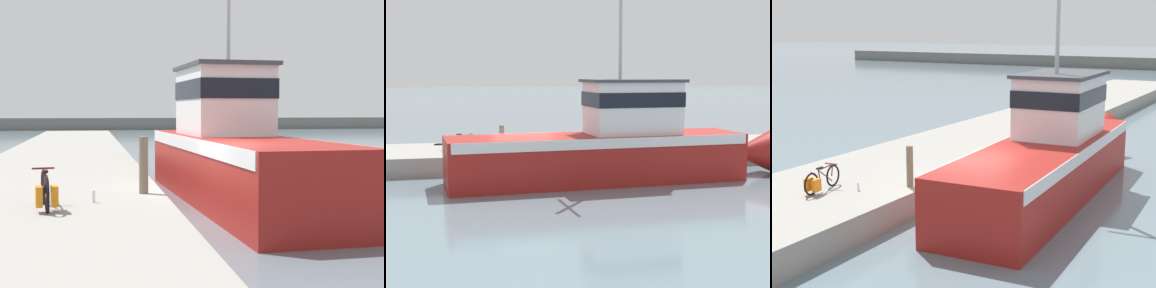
% 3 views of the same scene
% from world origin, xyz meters
% --- Properties ---
extents(ground_plane, '(320.00, 320.00, 0.00)m').
position_xyz_m(ground_plane, '(0.00, 0.00, 0.00)').
color(ground_plane, slate).
extents(dock_pier, '(5.48, 80.00, 0.84)m').
position_xyz_m(dock_pier, '(-4.07, 0.00, 0.42)').
color(dock_pier, gray).
rests_on(dock_pier, ground_plane).
extents(fishing_boat_main, '(3.60, 14.27, 10.03)m').
position_xyz_m(fishing_boat_main, '(1.23, 3.58, 1.52)').
color(fishing_boat_main, maroon).
rests_on(fishing_boat_main, ground_plane).
extents(bicycle_touring, '(0.57, 1.76, 0.75)m').
position_xyz_m(bicycle_touring, '(-3.82, -2.54, 1.18)').
color(bicycle_touring, black).
rests_on(bicycle_touring, dock_pier).
extents(mooring_post, '(0.21, 0.21, 1.29)m').
position_xyz_m(mooring_post, '(-1.79, -0.70, 1.48)').
color(mooring_post, '#756651').
rests_on(mooring_post, dock_pier).
extents(hose_coil, '(0.50, 0.50, 0.05)m').
position_xyz_m(hose_coil, '(-5.97, -3.41, 0.86)').
color(hose_coil, black).
rests_on(hose_coil, dock_pier).
extents(water_bottle_on_curb, '(0.06, 0.06, 0.25)m').
position_xyz_m(water_bottle_on_curb, '(-2.92, -1.83, 0.96)').
color(water_bottle_on_curb, silver).
rests_on(water_bottle_on_curb, dock_pier).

